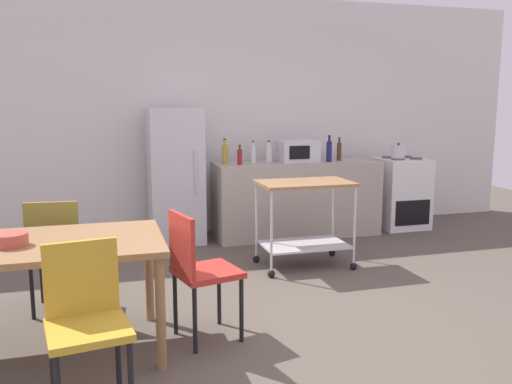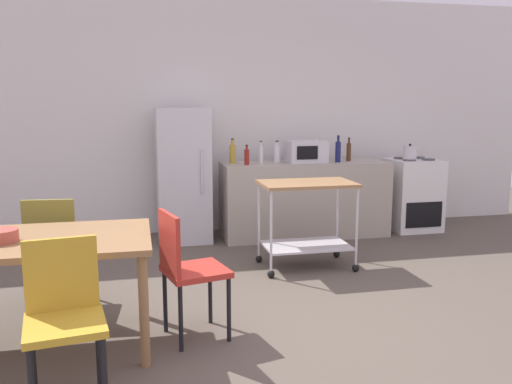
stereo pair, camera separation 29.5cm
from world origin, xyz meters
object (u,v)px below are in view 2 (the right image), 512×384
at_px(kitchen_cart, 307,210).
at_px(bottle_sesame_oil, 277,153).
at_px(refrigerator, 183,175).
at_px(bottle_soy_sauce, 233,153).
at_px(fruit_bowl, 1,236).
at_px(stove_oven, 412,194).
at_px(bottle_hot_sauce, 338,151).
at_px(chair_mustard, 64,312).
at_px(dining_table, 31,251).
at_px(bottle_olive_oil, 261,154).
at_px(kettle, 410,152).
at_px(chair_red, 186,266).
at_px(bottle_wine, 349,151).
at_px(chair_olive, 54,244).
at_px(microwave, 306,151).
at_px(bottle_soda, 247,157).

height_order(kitchen_cart, bottle_sesame_oil, bottle_sesame_oil).
xyz_separation_m(refrigerator, bottle_soy_sauce, (0.58, -0.03, 0.24)).
relative_size(bottle_soy_sauce, fruit_bowl, 1.40).
relative_size(stove_oven, bottle_hot_sauce, 2.86).
distance_m(refrigerator, fruit_bowl, 3.02).
distance_m(bottle_hot_sauce, fruit_bowl, 4.08).
bearing_deg(stove_oven, bottle_sesame_oil, 178.18).
bearing_deg(chair_mustard, dining_table, 102.38).
bearing_deg(bottle_hot_sauce, refrigerator, 174.71).
relative_size(bottle_olive_oil, kettle, 1.11).
height_order(bottle_sesame_oil, bottle_hot_sauce, bottle_hot_sauce).
bearing_deg(bottle_hot_sauce, chair_red, -129.19).
xyz_separation_m(bottle_wine, kettle, (0.77, -0.10, -0.02)).
relative_size(chair_mustard, bottle_sesame_oil, 3.43).
bearing_deg(fruit_bowl, stove_oven, 31.55).
xyz_separation_m(dining_table, bottle_hot_sauce, (3.04, 2.47, 0.36)).
bearing_deg(refrigerator, chair_mustard, -105.31).
height_order(chair_olive, stove_oven, stove_oven).
xyz_separation_m(microwave, bottle_hot_sauce, (0.37, -0.09, 0.00)).
height_order(bottle_soda, bottle_wine, bottle_wine).
relative_size(microwave, bottle_wine, 1.60).
bearing_deg(bottle_sesame_oil, chair_mustard, -121.45).
height_order(dining_table, fruit_bowl, fruit_bowl).
distance_m(chair_red, microwave, 3.15).
bearing_deg(fruit_bowl, refrigerator, 63.25).
height_order(kitchen_cart, bottle_hot_sauce, bottle_hot_sauce).
distance_m(chair_red, kettle, 3.94).
relative_size(chair_red, kettle, 3.71).
xyz_separation_m(chair_mustard, kettle, (3.70, 3.19, 0.48)).
bearing_deg(chair_olive, chair_red, 146.16).
bearing_deg(chair_red, bottle_soda, -34.43).
xyz_separation_m(chair_olive, bottle_wine, (3.19, 1.83, 0.50)).
relative_size(kitchen_cart, kettle, 3.80).
bearing_deg(bottle_soda, bottle_soy_sauce, 127.60).
distance_m(fruit_bowl, kettle, 4.85).
bearing_deg(bottle_sesame_oil, chair_red, -116.67).
bearing_deg(refrigerator, bottle_soda, -15.62).
relative_size(chair_red, refrigerator, 0.57).
relative_size(chair_olive, bottle_soda, 3.85).
relative_size(refrigerator, bottle_hot_sauce, 4.82).
relative_size(stove_oven, bottle_sesame_oil, 3.55).
xyz_separation_m(kitchen_cart, bottle_soy_sauce, (-0.50, 1.30, 0.45)).
distance_m(chair_mustard, stove_oven, 5.04).
distance_m(bottle_olive_oil, microwave, 0.56).
height_order(chair_olive, microwave, microwave).
height_order(chair_red, bottle_hot_sauce, bottle_hot_sauce).
bearing_deg(bottle_soy_sauce, kitchen_cart, -69.13).
relative_size(refrigerator, bottle_soda, 6.71).
bearing_deg(chair_red, chair_mustard, 119.72).
xyz_separation_m(bottle_soda, bottle_sesame_oil, (0.41, 0.18, 0.01)).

